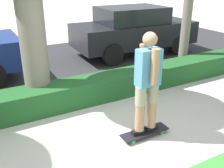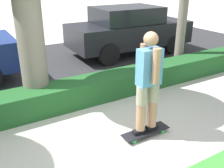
% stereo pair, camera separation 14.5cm
% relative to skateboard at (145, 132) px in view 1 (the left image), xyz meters
% --- Properties ---
extents(ground_plane, '(60.00, 60.00, 0.00)m').
position_rel_skateboard_xyz_m(ground_plane, '(-0.43, 0.06, -0.07)').
color(ground_plane, '#BCB7AD').
extents(street_asphalt, '(16.94, 5.00, 0.01)m').
position_rel_skateboard_xyz_m(street_asphalt, '(-0.43, 4.26, -0.07)').
color(street_asphalt, '#2D2D30').
rests_on(street_asphalt, ground_plane).
extents(hedge_row, '(16.94, 0.60, 0.50)m').
position_rel_skateboard_xyz_m(hedge_row, '(-0.43, 1.66, 0.18)').
color(hedge_row, '#1E5123').
rests_on(hedge_row, ground_plane).
extents(skateboard, '(0.84, 0.24, 0.09)m').
position_rel_skateboard_xyz_m(skateboard, '(0.00, 0.00, 0.00)').
color(skateboard, black).
rests_on(skateboard, ground_plane).
extents(skater_person, '(0.49, 0.42, 1.65)m').
position_rel_skateboard_xyz_m(skater_person, '(0.00, 0.00, 0.90)').
color(skater_person, black).
rests_on(skater_person, skateboard).
extents(parked_car_middle, '(4.05, 1.80, 1.54)m').
position_rel_skateboard_xyz_m(parked_car_middle, '(2.52, 4.26, 0.73)').
color(parked_car_middle, black).
rests_on(parked_car_middle, ground_plane).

